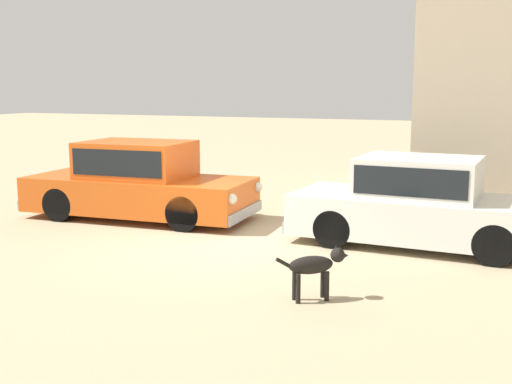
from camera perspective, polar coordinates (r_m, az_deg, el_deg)
The scene contains 4 objects.
ground_plane at distance 10.76m, azimuth -3.08°, elevation -4.71°, with size 80.00×80.00×0.00m, color tan.
parked_sedan_nearest at distance 12.97m, azimuth -10.43°, elevation 0.98°, with size 4.72×2.00×1.54m.
parked_sedan_second at distance 10.90m, azimuth 14.38°, elevation -0.92°, with size 4.38×1.95×1.48m.
stray_dog_spotted at distance 7.98m, azimuth 5.39°, elevation -6.56°, with size 0.80×0.64×0.68m.
Camera 1 is at (4.51, -9.41, 2.64)m, focal length 44.84 mm.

